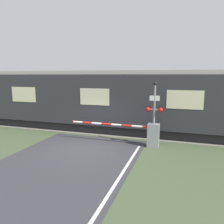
{
  "coord_description": "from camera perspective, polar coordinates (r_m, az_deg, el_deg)",
  "views": [
    {
      "loc": [
        4.76,
        -10.1,
        3.78
      ],
      "look_at": [
        0.87,
        1.76,
        1.66
      ],
      "focal_mm": 35.0,
      "sensor_mm": 36.0,
      "label": 1
    }
  ],
  "objects": [
    {
      "name": "crossing_barrier",
      "position": [
        11.8,
        9.08,
        -5.63
      ],
      "size": [
        5.07,
        0.44,
        1.26
      ],
      "color": "gray",
      "rests_on": "ground_plane"
    },
    {
      "name": "ground_plane",
      "position": [
        11.78,
        -6.8,
        -9.15
      ],
      "size": [
        80.0,
        80.0,
        0.0
      ],
      "primitive_type": "plane",
      "color": "#475638"
    },
    {
      "name": "track_bed",
      "position": [
        15.24,
        -0.63,
        -4.64
      ],
      "size": [
        36.0,
        3.2,
        0.13
      ],
      "color": "gray",
      "rests_on": "ground_plane"
    },
    {
      "name": "signal_post",
      "position": [
        11.54,
        10.98,
        0.36
      ],
      "size": [
        0.95,
        0.26,
        3.45
      ],
      "color": "gray",
      "rests_on": "ground_plane"
    },
    {
      "name": "train",
      "position": [
        15.02,
        -2.35,
        3.11
      ],
      "size": [
        19.35,
        3.04,
        4.06
      ],
      "color": "black",
      "rests_on": "ground_plane"
    }
  ]
}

